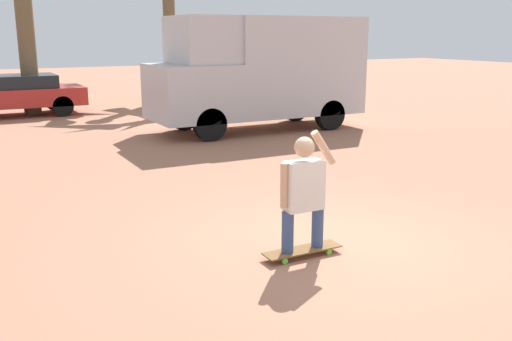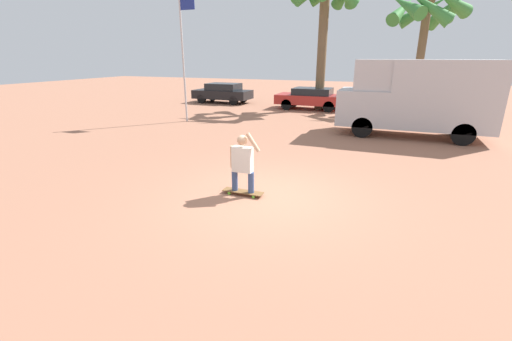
% 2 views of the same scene
% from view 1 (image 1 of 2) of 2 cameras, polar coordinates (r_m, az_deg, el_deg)
% --- Properties ---
extents(ground_plane, '(80.00, 80.00, 0.00)m').
position_cam_1_polar(ground_plane, '(7.24, 8.53, -7.31)').
color(ground_plane, '#A36B51').
extents(skateboard, '(0.97, 0.26, 0.09)m').
position_cam_1_polar(skateboard, '(6.80, 4.66, -7.96)').
color(skateboard, brown).
rests_on(skateboard, ground_plane).
extents(person_skateboarder, '(0.73, 0.24, 1.41)m').
position_cam_1_polar(person_skateboarder, '(6.56, 4.78, -1.73)').
color(person_skateboarder, '#384C7A').
rests_on(person_skateboarder, skateboard).
extents(camper_van, '(5.71, 2.09, 2.98)m').
position_cam_1_polar(camper_van, '(15.43, 0.51, 10.09)').
color(camper_van, black).
rests_on(camper_van, ground_plane).
extents(parked_car_red, '(4.12, 1.89, 1.28)m').
position_cam_1_polar(parked_car_red, '(19.67, -22.88, 7.10)').
color(parked_car_red, black).
rests_on(parked_car_red, ground_plane).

